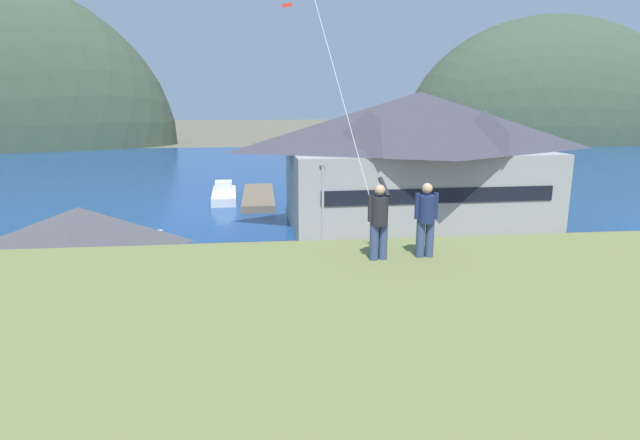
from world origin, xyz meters
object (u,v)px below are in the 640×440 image
(moored_boat_wharfside, at_px, (224,194))
(parked_car_mid_row_far, at_px, (310,329))
(parked_car_mid_row_center, at_px, (458,269))
(storage_shed_near_lot, at_px, (83,263))
(parked_car_mid_row_near, at_px, (149,341))
(person_companion, at_px, (426,218))
(harbor_lodge, at_px, (419,156))
(parking_light_pole, at_px, (323,211))
(wharf_dock, at_px, (259,197))
(parked_car_front_row_end, at_px, (606,271))
(parked_car_back_row_left, at_px, (581,303))
(parked_car_front_row_red, at_px, (277,282))
(person_kite_flyer, at_px, (379,219))

(moored_boat_wharfside, relative_size, parked_car_mid_row_far, 1.77)
(parked_car_mid_row_center, bearing_deg, storage_shed_near_lot, -172.95)
(parked_car_mid_row_near, height_order, person_companion, person_companion)
(harbor_lodge, xyz_separation_m, parked_car_mid_row_far, (-10.86, -21.41, -4.77))
(parking_light_pole, bearing_deg, wharf_dock, 99.30)
(parked_car_mid_row_far, bearing_deg, parked_car_front_row_end, 18.25)
(parked_car_mid_row_near, bearing_deg, harbor_lodge, 51.86)
(parked_car_front_row_end, bearing_deg, parking_light_pole, 162.10)
(wharf_dock, relative_size, parked_car_back_row_left, 3.28)
(person_companion, bearing_deg, wharf_dock, 95.61)
(moored_boat_wharfside, height_order, parking_light_pole, parking_light_pole)
(parked_car_mid_row_center, height_order, parked_car_back_row_left, same)
(parked_car_mid_row_center, height_order, parking_light_pole, parking_light_pole)
(harbor_lodge, distance_m, storage_shed_near_lot, 27.09)
(parked_car_back_row_left, bearing_deg, parked_car_mid_row_near, -174.57)
(moored_boat_wharfside, xyz_separation_m, parked_car_front_row_end, (22.52, -28.92, 0.34))
(parked_car_front_row_end, distance_m, parked_car_front_row_red, 17.90)
(parked_car_mid_row_far, xyz_separation_m, parked_car_front_row_end, (16.72, 5.51, 0.00))
(parked_car_mid_row_center, xyz_separation_m, parked_car_back_row_left, (3.77, -5.48, 0.00))
(parked_car_front_row_end, bearing_deg, storage_shed_near_lot, -177.88)
(parked_car_back_row_left, height_order, person_kite_flyer, person_kite_flyer)
(storage_shed_near_lot, relative_size, parked_car_mid_row_near, 1.79)
(harbor_lodge, bearing_deg, moored_boat_wharfside, 141.99)
(storage_shed_near_lot, bearing_deg, parking_light_pole, 26.26)
(parked_car_mid_row_far, relative_size, parked_car_mid_row_center, 1.03)
(storage_shed_near_lot, relative_size, wharf_dock, 0.56)
(parked_car_back_row_left, height_order, parking_light_pole, parking_light_pole)
(parked_car_front_row_red, distance_m, parked_car_back_row_left, 14.50)
(harbor_lodge, height_order, storage_shed_near_lot, harbor_lodge)
(parked_car_mid_row_center, bearing_deg, person_kite_flyer, -118.04)
(parked_car_mid_row_center, bearing_deg, person_companion, -114.73)
(wharf_dock, distance_m, parking_light_pole, 24.83)
(parked_car_mid_row_far, relative_size, parking_light_pole, 0.69)
(parked_car_front_row_red, distance_m, person_companion, 15.62)
(person_companion, bearing_deg, parked_car_mid_row_far, 103.55)
(parked_car_mid_row_center, bearing_deg, parked_car_mid_row_far, -142.22)
(harbor_lodge, distance_m, parked_car_front_row_red, 20.28)
(moored_boat_wharfside, distance_m, parked_car_mid_row_center, 31.22)
(parked_car_mid_row_near, relative_size, person_kite_flyer, 2.32)
(moored_boat_wharfside, xyz_separation_m, person_companion, (7.76, -42.54, 6.73))
(harbor_lodge, distance_m, parked_car_front_row_end, 17.60)
(parked_car_back_row_left, bearing_deg, parked_car_mid_row_center, 124.57)
(parked_car_front_row_end, height_order, parked_car_mid_row_near, same)
(harbor_lodge, distance_m, parked_car_mid_row_near, 28.15)
(storage_shed_near_lot, relative_size, person_companion, 4.42)
(parking_light_pole, height_order, person_companion, person_companion)
(harbor_lodge, xyz_separation_m, parked_car_mid_row_center, (-2.01, -14.55, -4.77))
(moored_boat_wharfside, xyz_separation_m, parked_car_back_row_left, (18.43, -33.05, 0.34))
(parked_car_front_row_red, bearing_deg, parking_light_pole, 57.43)
(parked_car_front_row_red, relative_size, person_companion, 2.46)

